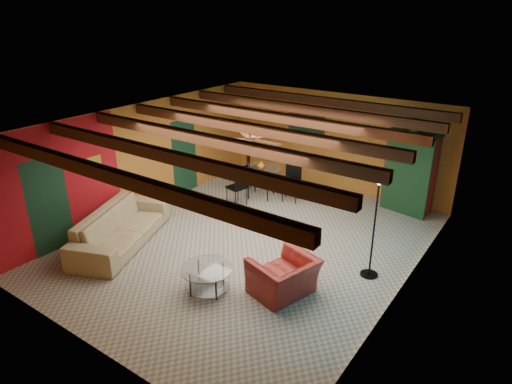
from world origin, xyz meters
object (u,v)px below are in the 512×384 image
Objects in this scene: armoire at (410,173)px; dining_table at (261,177)px; armchair at (283,276)px; sofa at (121,227)px; coffee_table at (207,279)px; floor_lamp at (374,227)px; potted_plant at (417,124)px; vase at (261,153)px.

dining_table is at bearing -147.91° from armoire.
armchair is at bearing -87.41° from armoire.
sofa is 3.86m from armchair.
floor_lamp is (2.22, 2.18, 0.80)m from coffee_table.
armoire is (4.49, 5.32, 0.59)m from sofa.
floor_lamp reaches higher than sofa.
floor_lamp is (3.90, -2.01, 0.48)m from dining_table.
sofa reaches higher than coffee_table.
sofa is at bearing 174.32° from coffee_table.
coffee_table is 4.52m from dining_table.
potted_plant is (0.00, 0.00, 1.25)m from armoire.
dining_table is (-2.84, 3.46, 0.21)m from armchair.
dining_table is at bearing -158.15° from potted_plant.
vase is (-1.68, 4.18, 0.98)m from coffee_table.
dining_table is at bearing -124.03° from armchair.
floor_lamp is 4.10× the size of potted_plant.
armchair is 4.94m from armoire.
armchair is at bearing -97.65° from potted_plant.
vase reaches higher than coffee_table.
dining_table is (-1.68, 4.18, 0.32)m from coffee_table.
coffee_table is 5.92m from armoire.
armchair is 2.13× the size of potted_plant.
armchair is 1.38m from coffee_table.
vase is at bearing -124.03° from armchair.
dining_table is 1.03× the size of floor_lamp.
coffee_table is 6.21m from potted_plant.
dining_table is 3.79m from armoire.
armchair is 5.25m from potted_plant.
coffee_table is at bearing -68.16° from dining_table.
armchair is at bearing -50.55° from dining_table.
sofa is 5.36× the size of potted_plant.
potted_plant is at bearing 71.94° from coffee_table.
armoire is at bearing 96.70° from floor_lamp.
potted_plant reaches higher than sofa.
sofa is at bearing -104.20° from dining_table.
vase is at bearing 0.00° from dining_table.
floor_lamp is (4.89, 1.91, 0.65)m from sofa.
armoire is (3.50, 1.40, 0.43)m from dining_table.
vase is (0.00, 0.00, 0.66)m from dining_table.
coffee_table is 0.48× the size of armoire.
floor_lamp is 3.63m from potted_plant.
sofa is at bearing -119.92° from armoire.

